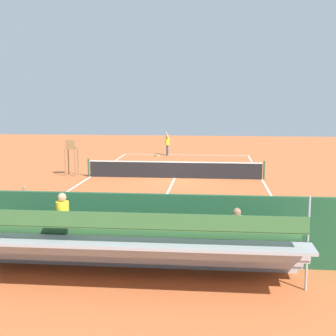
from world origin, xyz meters
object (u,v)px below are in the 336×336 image
(umpire_chair, at_px, (71,154))
(courtside_bench, at_px, (249,239))
(tennis_racket, at_px, (158,156))
(line_judge, at_px, (21,216))
(tennis_player, at_px, (167,143))
(tennis_ball_near, at_px, (178,160))
(bleacher_stand, at_px, (120,245))
(equipment_bag, at_px, (185,251))
(tennis_net, at_px, (175,170))

(umpire_chair, bearing_deg, courtside_bench, 125.09)
(tennis_racket, relative_size, line_judge, 0.30)
(umpire_chair, xyz_separation_m, tennis_player, (-4.71, -10.32, -0.30))
(tennis_ball_near, bearing_deg, bleacher_stand, 90.79)
(tennis_player, xyz_separation_m, tennis_ball_near, (-1.05, 2.76, -0.98))
(bleacher_stand, bearing_deg, line_judge, -32.13)
(courtside_bench, relative_size, equipment_bag, 2.00)
(tennis_net, bearing_deg, courtside_bench, 103.92)
(equipment_bag, bearing_deg, tennis_net, -83.89)
(courtside_bench, distance_m, line_judge, 6.97)
(bleacher_stand, bearing_deg, tennis_player, -86.97)
(courtside_bench, relative_size, tennis_racket, 3.08)
(tennis_player, height_order, tennis_racket, tennis_player)
(bleacher_stand, distance_m, umpire_chair, 16.71)
(umpire_chair, distance_m, line_judge, 13.57)
(equipment_bag, relative_size, tennis_ball_near, 13.64)
(tennis_net, height_order, tennis_racket, tennis_net)
(tennis_ball_near, bearing_deg, umpire_chair, 52.72)
(tennis_net, relative_size, line_judge, 5.35)
(courtside_bench, xyz_separation_m, line_judge, (6.96, -0.18, 0.46))
(umpire_chair, relative_size, courtside_bench, 1.19)
(tennis_racket, bearing_deg, umpire_chair, 67.58)
(equipment_bag, distance_m, tennis_racket, 23.72)
(tennis_player, bearing_deg, umpire_chair, 65.49)
(umpire_chair, height_order, tennis_racket, umpire_chair)
(tennis_player, height_order, line_judge, same)
(equipment_bag, bearing_deg, tennis_player, -83.03)
(bleacher_stand, xyz_separation_m, tennis_player, (1.37, -25.88, 0.09))
(tennis_ball_near, bearing_deg, equipment_bag, 95.06)
(courtside_bench, relative_size, tennis_player, 0.93)
(tennis_player, bearing_deg, tennis_net, 98.04)
(bleacher_stand, xyz_separation_m, courtside_bench, (-3.41, -2.05, -0.37))
(tennis_racket, height_order, tennis_ball_near, tennis_ball_near)
(bleacher_stand, distance_m, line_judge, 4.19)
(tennis_net, distance_m, line_judge, 13.61)
(courtside_bench, height_order, tennis_racket, courtside_bench)
(equipment_bag, relative_size, line_judge, 0.47)
(tennis_net, distance_m, courtside_bench, 13.67)
(umpire_chair, relative_size, tennis_ball_near, 32.42)
(tennis_player, distance_m, tennis_racket, 1.30)
(bleacher_stand, distance_m, tennis_ball_near, 23.14)
(line_judge, bearing_deg, tennis_player, -95.25)
(line_judge, bearing_deg, courtside_bench, 178.54)
(tennis_player, distance_m, line_judge, 23.75)
(tennis_ball_near, xyz_separation_m, line_judge, (3.23, 20.90, 0.98))
(tennis_racket, xyz_separation_m, tennis_ball_near, (-1.71, 2.24, 0.02))
(tennis_racket, bearing_deg, tennis_net, 102.09)
(bleacher_stand, height_order, tennis_ball_near, bleacher_stand)
(tennis_net, relative_size, umpire_chair, 4.81)
(courtside_bench, bearing_deg, tennis_player, -78.65)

